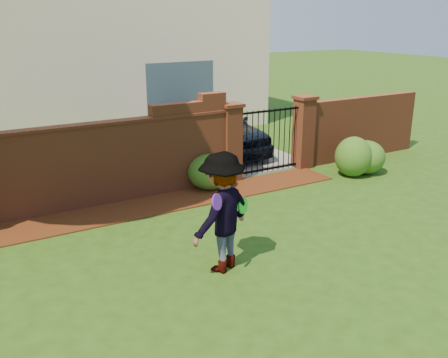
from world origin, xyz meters
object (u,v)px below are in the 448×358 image
man (224,213)px  frisbee_green (243,205)px  car (218,128)px  frisbee_purple (217,202)px

man → frisbee_green: man is taller
car → man: (-3.39, -6.16, 0.20)m
car → man: size_ratio=2.31×
man → frisbee_purple: bearing=25.5°
frisbee_purple → frisbee_green: frisbee_purple is taller
frisbee_purple → car: bearing=60.4°
frisbee_purple → frisbee_green: size_ratio=0.90×
man → frisbee_green: size_ratio=7.08×
frisbee_purple → frisbee_green: (0.71, 0.44, -0.34)m
frisbee_purple → frisbee_green: 0.91m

